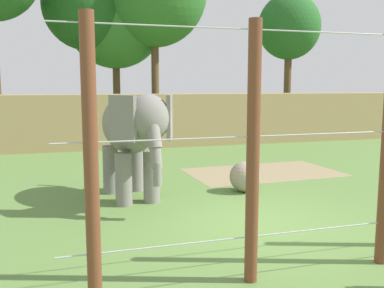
{
  "coord_description": "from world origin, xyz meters",
  "views": [
    {
      "loc": [
        -3.85,
        -7.99,
        2.9
      ],
      "look_at": [
        -0.71,
        2.47,
        1.4
      ],
      "focal_mm": 40.05,
      "sensor_mm": 36.0,
      "label": 1
    }
  ],
  "objects": [
    {
      "name": "ground_plane",
      "position": [
        0.0,
        0.0,
        0.0
      ],
      "size": [
        120.0,
        120.0,
        0.0
      ],
      "primitive_type": "plane",
      "color": "#5B7F3D"
    },
    {
      "name": "dirt_patch",
      "position": [
        2.5,
        4.84,
        0.0
      ],
      "size": [
        5.08,
        3.16,
        0.01
      ],
      "primitive_type": "cube",
      "rotation": [
        0.0,
        0.0,
        0.04
      ],
      "color": "#937F5B",
      "rests_on": "ground"
    },
    {
      "name": "embankment_wall",
      "position": [
        0.0,
        12.25,
        1.24
      ],
      "size": [
        36.0,
        1.8,
        2.49
      ],
      "primitive_type": "cube",
      "color": "tan",
      "rests_on": "ground"
    },
    {
      "name": "elephant",
      "position": [
        -2.22,
        2.62,
        1.8
      ],
      "size": [
        1.71,
        3.65,
        2.71
      ],
      "color": "gray",
      "rests_on": "ground"
    },
    {
      "name": "enrichment_ball",
      "position": [
        0.84,
        2.6,
        0.42
      ],
      "size": [
        0.84,
        0.84,
        0.84
      ],
      "primitive_type": "sphere",
      "color": "gray",
      "rests_on": "ground"
    },
    {
      "name": "cable_fence",
      "position": [
        -0.05,
        -2.43,
        1.91
      ],
      "size": [
        8.08,
        0.19,
        3.82
      ],
      "color": "brown",
      "rests_on": "ground"
    },
    {
      "name": "tree_far_left",
      "position": [
        9.42,
        15.77,
        6.36
      ],
      "size": [
        3.75,
        3.75,
        8.39
      ],
      "color": "brown",
      "rests_on": "ground"
    },
    {
      "name": "tree_left_of_centre",
      "position": [
        -2.46,
        17.38,
        7.31
      ],
      "size": [
        4.76,
        4.76,
        9.85
      ],
      "color": "brown",
      "rests_on": "ground"
    },
    {
      "name": "tree_far_right",
      "position": [
        -0.68,
        18.58,
        7.09
      ],
      "size": [
        6.1,
        6.1,
        10.31
      ],
      "color": "brown",
      "rests_on": "ground"
    }
  ]
}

